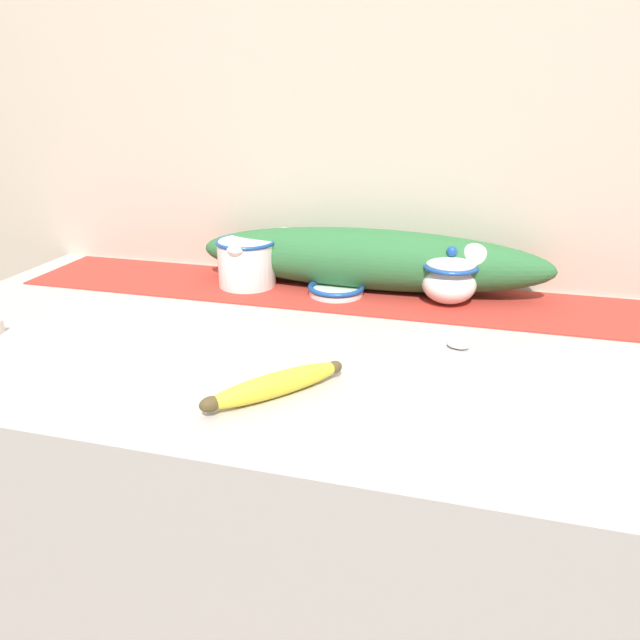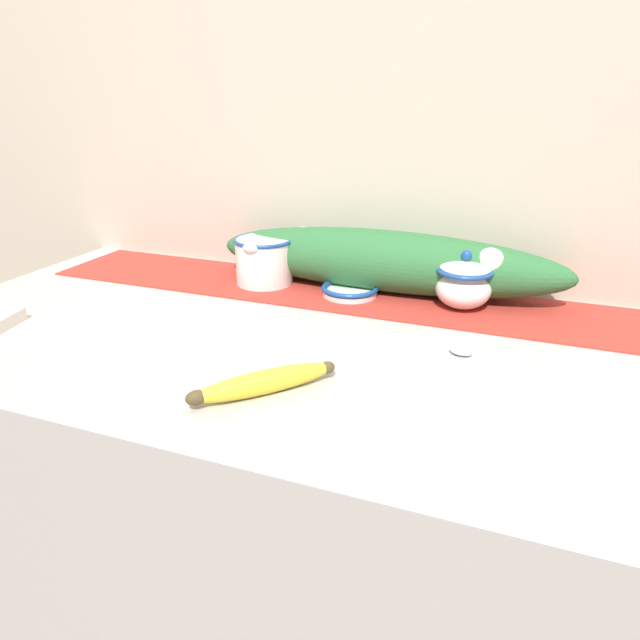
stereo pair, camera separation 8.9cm
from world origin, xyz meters
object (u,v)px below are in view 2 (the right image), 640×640
Objects in this scene: spoon at (452,350)px; banana at (264,382)px; small_dish at (350,290)px; cream_pitcher at (264,259)px; sugar_bowl at (464,283)px.

banana is at bearing -121.36° from spoon.
cream_pitcher is at bearing 176.83° from small_dish.
sugar_bowl is 0.21m from spoon.
sugar_bowl is 0.63× the size of banana.
spoon is at bearing -39.33° from small_dish.
spoon is (0.23, -0.19, -0.01)m from small_dish.
cream_pitcher reaches higher than spoon.
sugar_bowl reaches higher than small_dish.
banana reaches higher than small_dish.
cream_pitcher is at bearing 167.83° from spoon.
sugar_bowl is 0.22m from small_dish.
cream_pitcher is 0.82× the size of banana.
cream_pitcher is 0.47m from spoon.
small_dish is 0.67× the size of spoon.
small_dish is 0.30m from spoon.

